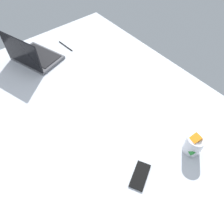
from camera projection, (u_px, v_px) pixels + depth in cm
name	position (u px, v px, depth cm)	size (l,w,h in cm)	color
bed_mattress	(92.00, 114.00, 137.92)	(180.00, 140.00, 18.00)	#B7BCC6
laptop	(33.00, 56.00, 153.55)	(38.51, 32.11, 23.00)	#4C4C51
snack_cup	(194.00, 144.00, 107.65)	(9.00, 9.70, 13.19)	silver
cell_phone	(140.00, 176.00, 103.17)	(6.80, 14.00, 0.80)	black
charger_cable	(66.00, 46.00, 167.87)	(17.00, 0.60, 0.60)	black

